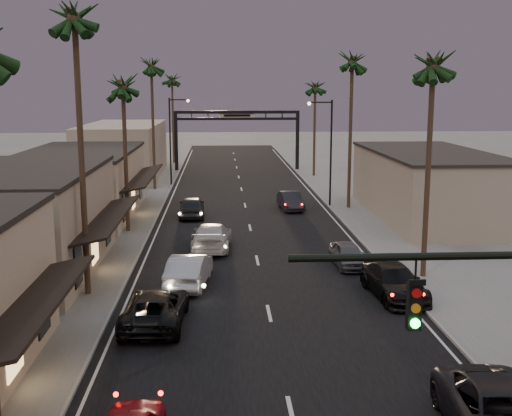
{
  "coord_description": "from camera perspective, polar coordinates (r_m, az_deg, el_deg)",
  "views": [
    {
      "loc": [
        -2.14,
        -8.3,
        9.93
      ],
      "look_at": [
        0.12,
        31.39,
        2.5
      ],
      "focal_mm": 45.0,
      "sensor_mm": 36.0,
      "label": 1
    }
  ],
  "objects": [
    {
      "name": "curbside_grey",
      "position": [
        36.7,
        8.18,
        -4.13
      ],
      "size": [
        1.83,
        4.07,
        1.36
      ],
      "primitive_type": "imported",
      "rotation": [
        0.0,
        0.0,
        0.06
      ],
      "color": "#505055",
      "rests_on": "ground"
    },
    {
      "name": "curbside_black",
      "position": [
        31.79,
        12.15,
        -6.41
      ],
      "size": [
        2.65,
        5.5,
        1.54
      ],
      "primitive_type": "imported",
      "rotation": [
        0.0,
        0.0,
        0.09
      ],
      "color": "black",
      "rests_on": "ground"
    },
    {
      "name": "palm_ld",
      "position": [
        63.67,
        -9.3,
        12.69
      ],
      "size": [
        3.2,
        3.2,
        14.2
      ],
      "color": "#38281C",
      "rests_on": "ground"
    },
    {
      "name": "sidewalk_left",
      "position": [
        61.54,
        -10.08,
        1.19
      ],
      "size": [
        5.0,
        92.0,
        0.12
      ],
      "primitive_type": "cube",
      "color": "slate",
      "rests_on": "ground"
    },
    {
      "name": "streetlight_left",
      "position": [
        66.63,
        -7.41,
        6.54
      ],
      "size": [
        2.13,
        0.3,
        9.0
      ],
      "color": "black",
      "rests_on": "ground"
    },
    {
      "name": "palm_lb",
      "position": [
        31.17,
        -15.87,
        16.56
      ],
      "size": [
        3.2,
        3.2,
        15.2
      ],
      "color": "#38281C",
      "rests_on": "ground"
    },
    {
      "name": "oncoming_dgrey",
      "position": [
        50.33,
        -5.73,
        0.12
      ],
      "size": [
        2.09,
        4.92,
        1.66
      ],
      "primitive_type": "imported",
      "rotation": [
        0.0,
        0.0,
        3.17
      ],
      "color": "black",
      "rests_on": "ground"
    },
    {
      "name": "road",
      "position": [
        54.26,
        -0.94,
        0.05
      ],
      "size": [
        14.0,
        120.0,
        0.02
      ],
      "primitive_type": "cube",
      "color": "black",
      "rests_on": "ground"
    },
    {
      "name": "palm_rc",
      "position": [
        73.09,
        5.29,
        10.97
      ],
      "size": [
        3.2,
        3.2,
        12.2
      ],
      "color": "#38281C",
      "rests_on": "ground"
    },
    {
      "name": "palm_rb",
      "position": [
        53.45,
        8.57,
        13.14
      ],
      "size": [
        3.2,
        3.2,
        14.2
      ],
      "color": "#38281C",
      "rests_on": "ground"
    },
    {
      "name": "storefront_far",
      "position": [
        51.99,
        -15.29,
        1.99
      ],
      "size": [
        8.0,
        16.0,
        5.0
      ],
      "primitive_type": "cube",
      "color": "#B8A58D",
      "rests_on": "ground"
    },
    {
      "name": "palm_far",
      "position": [
        86.53,
        -7.49,
        11.5
      ],
      "size": [
        3.2,
        3.2,
        13.2
      ],
      "color": "#38281C",
      "rests_on": "ground"
    },
    {
      "name": "curbside_far",
      "position": [
        53.3,
        3.09,
        0.64
      ],
      "size": [
        1.99,
        4.61,
        1.47
      ],
      "primitive_type": "imported",
      "rotation": [
        0.0,
        0.0,
        0.1
      ],
      "color": "black",
      "rests_on": "ground"
    },
    {
      "name": "oncoming_silver",
      "position": [
        32.98,
        -5.97,
        -5.49
      ],
      "size": [
        2.38,
        5.21,
        1.66
      ],
      "primitive_type": "imported",
      "rotation": [
        0.0,
        0.0,
        3.01
      ],
      "color": "#AFB0B5",
      "rests_on": "ground"
    },
    {
      "name": "palm_ra",
      "position": [
        34.07,
        15.51,
        12.76
      ],
      "size": [
        3.2,
        3.2,
        13.2
      ],
      "color": "#38281C",
      "rests_on": "ground"
    },
    {
      "name": "sidewalk_right",
      "position": [
        62.2,
        7.58,
        1.36
      ],
      "size": [
        5.0,
        92.0,
        0.12
      ],
      "primitive_type": "cube",
      "color": "slate",
      "rests_on": "ground"
    },
    {
      "name": "building_right",
      "position": [
        51.46,
        15.07,
        1.92
      ],
      "size": [
        8.0,
        18.0,
        5.0
      ],
      "primitive_type": "cube",
      "color": "#A39782",
      "rests_on": "ground"
    },
    {
      "name": "ground",
      "position": [
        49.35,
        -0.7,
        -1.02
      ],
      "size": [
        200.0,
        200.0,
        0.0
      ],
      "primitive_type": "plane",
      "color": "slate",
      "rests_on": "ground"
    },
    {
      "name": "streetlight_right",
      "position": [
        54.26,
        6.4,
        5.66
      ],
      "size": [
        2.13,
        0.3,
        9.0
      ],
      "color": "black",
      "rests_on": "ground"
    },
    {
      "name": "palm_lc",
      "position": [
        44.77,
        -11.77,
        11.06
      ],
      "size": [
        3.2,
        3.2,
        12.2
      ],
      "color": "#38281C",
      "rests_on": "ground"
    },
    {
      "name": "arch",
      "position": [
        78.45,
        -1.7,
        7.37
      ],
      "size": [
        15.2,
        0.4,
        7.27
      ],
      "color": "black",
      "rests_on": "ground"
    },
    {
      "name": "oncoming_white",
      "position": [
        40.22,
        -3.95,
        -2.53
      ],
      "size": [
        2.64,
        5.79,
        1.64
      ],
      "primitive_type": "imported",
      "rotation": [
        0.0,
        0.0,
        3.08
      ],
      "color": "#B7B7B7",
      "rests_on": "ground"
    },
    {
      "name": "storefront_mid",
      "position": [
        36.69,
        -20.41,
        -1.38
      ],
      "size": [
        8.0,
        14.0,
        5.5
      ],
      "primitive_type": "cube",
      "color": "#A39782",
      "rests_on": "ground"
    },
    {
      "name": "storefront_dist",
      "position": [
        74.42,
        -11.68,
        5.03
      ],
      "size": [
        8.0,
        20.0,
        6.0
      ],
      "primitive_type": "cube",
      "color": "#A39782",
      "rests_on": "ground"
    },
    {
      "name": "oncoming_pickup",
      "position": [
        27.86,
        -8.94,
        -8.78
      ],
      "size": [
        2.76,
        5.54,
        1.51
      ],
      "primitive_type": "imported",
      "rotation": [
        0.0,
        0.0,
        3.09
      ],
      "color": "black",
      "rests_on": "ground"
    }
  ]
}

